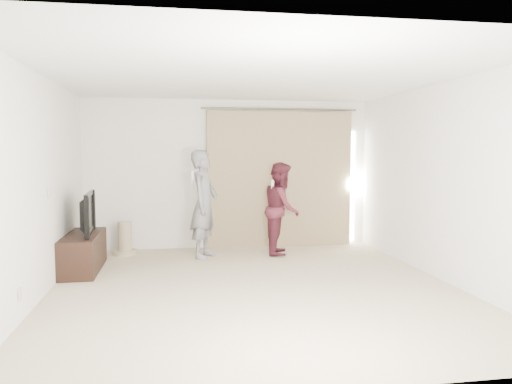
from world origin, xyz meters
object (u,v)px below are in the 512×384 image
person_woman (282,208)px  person_man (204,204)px  tv_console (83,252)px  tv (82,213)px

person_woman → person_man: bearing=-176.9°
tv_console → tv: tv is taller
tv_console → person_man: (1.76, 0.61, 0.60)m
person_woman → tv_console: bearing=-167.5°
tv_console → tv: 0.56m
person_man → tv_console: bearing=-161.0°
tv_console → tv: bearing=0.0°
tv → person_woman: size_ratio=0.69×
tv_console → tv: size_ratio=1.30×
tv_console → tv: (0.00, 0.00, 0.56)m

